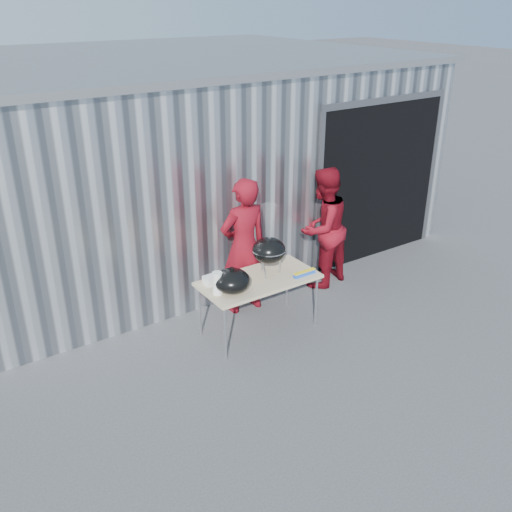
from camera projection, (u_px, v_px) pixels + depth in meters
ground at (270, 369)px, 6.67m from camera, size 80.00×80.00×0.00m
building at (162, 148)px, 9.94m from camera, size 8.20×6.20×3.10m
folding_table at (259, 281)px, 7.16m from camera, size 1.50×0.75×0.75m
kettle_grill at (269, 244)px, 7.08m from camera, size 0.43×0.43×0.93m
grill_lid at (232, 281)px, 6.78m from camera, size 0.44×0.44×0.32m
paper_towels at (217, 283)px, 6.73m from camera, size 0.12×0.12×0.28m
white_tub at (212, 280)px, 7.01m from camera, size 0.20×0.15×0.10m
foil_box at (304, 273)px, 7.21m from camera, size 0.32×0.05×0.06m
person_cook at (244, 246)px, 7.58m from camera, size 0.70×0.47×1.89m
person_bystander at (323, 228)px, 8.29m from camera, size 1.00×0.86×1.80m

